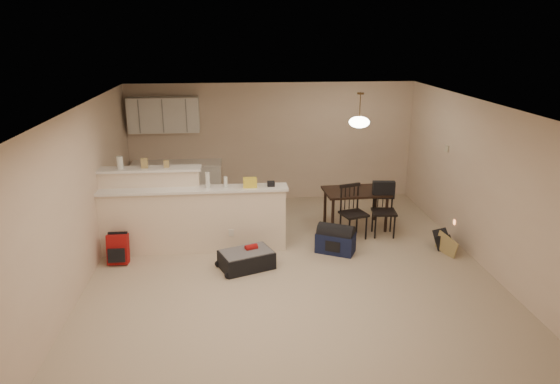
{
  "coord_description": "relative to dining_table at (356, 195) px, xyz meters",
  "views": [
    {
      "loc": [
        -0.81,
        -6.85,
        3.52
      ],
      "look_at": [
        -0.1,
        0.7,
        1.05
      ],
      "focal_mm": 32.0,
      "sensor_mm": 36.0,
      "label": 1
    }
  ],
  "objects": [
    {
      "name": "black_daypack",
      "position": [
        1.25,
        -1.06,
        -0.49
      ],
      "size": [
        0.3,
        0.37,
        0.28
      ],
      "primitive_type": "cube",
      "rotation": [
        0.0,
        0.0,
        1.31
      ],
      "color": "black",
      "rests_on": "ground"
    },
    {
      "name": "bottle_a",
      "position": [
        -2.64,
        -0.77,
        0.59
      ],
      "size": [
        0.07,
        0.07,
        0.26
      ],
      "primitive_type": "cylinder",
      "color": "silver",
      "rests_on": "breakfast_bar"
    },
    {
      "name": "breakfast_bar",
      "position": [
        -3.15,
        -0.69,
        -0.02
      ],
      "size": [
        3.08,
        0.58,
        1.39
      ],
      "color": "beige",
      "rests_on": "ground"
    },
    {
      "name": "upper_cabinets",
      "position": [
        -3.59,
        1.65,
        1.27
      ],
      "size": [
        1.4,
        0.34,
        0.7
      ],
      "primitive_type": "cube",
      "color": "white",
      "rests_on": "room"
    },
    {
      "name": "cereal_box",
      "position": [
        -3.65,
        -0.55,
        0.84
      ],
      "size": [
        0.1,
        0.07,
        0.16
      ],
      "primitive_type": "cube",
      "color": "tan",
      "rests_on": "breakfast_bar"
    },
    {
      "name": "thermostat",
      "position": [
        1.59,
        -0.12,
        0.87
      ],
      "size": [
        0.02,
        0.12,
        0.12
      ],
      "primitive_type": "cube",
      "color": "beige",
      "rests_on": "room"
    },
    {
      "name": "navy_duffel",
      "position": [
        -0.58,
        -1.06,
        -0.46
      ],
      "size": [
        0.7,
        0.58,
        0.34
      ],
      "primitive_type": "cube",
      "rotation": [
        0.0,
        0.0,
        -0.47
      ],
      "color": "#131B3D",
      "rests_on": "ground"
    },
    {
      "name": "bottle_b",
      "position": [
        -2.35,
        -0.77,
        0.55
      ],
      "size": [
        0.06,
        0.06,
        0.18
      ],
      "primitive_type": "cylinder",
      "color": "silver",
      "rests_on": "breakfast_bar"
    },
    {
      "name": "pendant_lamp",
      "position": [
        0.0,
        -0.0,
        1.36
      ],
      "size": [
        0.36,
        0.36,
        0.62
      ],
      "color": "brown",
      "rests_on": "room"
    },
    {
      "name": "red_backpack",
      "position": [
        -4.07,
        -1.14,
        -0.39
      ],
      "size": [
        0.32,
        0.2,
        0.47
      ],
      "primitive_type": "cube",
      "rotation": [
        0.0,
        0.0,
        -0.02
      ],
      "color": "#A01212",
      "rests_on": "ground"
    },
    {
      "name": "dining_table",
      "position": [
        0.0,
        0.0,
        0.0
      ],
      "size": [
        1.18,
        0.82,
        0.72
      ],
      "rotation": [
        0.0,
        0.0,
        0.05
      ],
      "color": "black",
      "rests_on": "ground"
    },
    {
      "name": "kitchen_counter",
      "position": [
        -3.39,
        1.52,
        -0.18
      ],
      "size": [
        1.8,
        0.6,
        0.9
      ],
      "primitive_type": "cube",
      "color": "white",
      "rests_on": "ground"
    },
    {
      "name": "pouch",
      "position": [
        -1.62,
        -0.77,
        0.5
      ],
      "size": [
        0.12,
        0.1,
        0.08
      ],
      "primitive_type": "cube",
      "color": "tan",
      "rests_on": "breakfast_bar"
    },
    {
      "name": "dining_chair_far",
      "position": [
        0.42,
        -0.43,
        -0.16
      ],
      "size": [
        0.45,
        0.43,
        0.94
      ],
      "primitive_type": null,
      "rotation": [
        0.0,
        0.0,
        -0.11
      ],
      "color": "black",
      "rests_on": "ground"
    },
    {
      "name": "suitcase",
      "position": [
        -2.06,
        -1.5,
        -0.5
      ],
      "size": [
        0.91,
        0.76,
        0.27
      ],
      "primitive_type": "cube",
      "rotation": [
        0.0,
        0.0,
        0.36
      ],
      "color": "black",
      "rests_on": "ground"
    },
    {
      "name": "bag_lump",
      "position": [
        -1.96,
        -0.77,
        0.53
      ],
      "size": [
        0.22,
        0.18,
        0.14
      ],
      "primitive_type": "cube",
      "color": "tan",
      "rests_on": "breakfast_bar"
    },
    {
      "name": "cardboard_sheet",
      "position": [
        1.22,
        -1.32,
        -0.47
      ],
      "size": [
        0.18,
        0.4,
        0.33
      ],
      "primitive_type": "cube",
      "rotation": [
        0.0,
        0.0,
        1.95
      ],
      "color": "tan",
      "rests_on": "ground"
    },
    {
      "name": "jar",
      "position": [
        -4.04,
        -0.55,
        0.86
      ],
      "size": [
        0.1,
        0.1,
        0.2
      ],
      "primitive_type": "cylinder",
      "color": "silver",
      "rests_on": "breakfast_bar"
    },
    {
      "name": "small_box",
      "position": [
        -3.31,
        -0.55,
        0.82
      ],
      "size": [
        0.08,
        0.06,
        0.12
      ],
      "primitive_type": "cube",
      "color": "tan",
      "rests_on": "breakfast_bar"
    },
    {
      "name": "room",
      "position": [
        -1.39,
        -1.67,
        0.62
      ],
      "size": [
        7.0,
        7.02,
        2.5
      ],
      "color": "#C1AE94",
      "rests_on": "ground"
    },
    {
      "name": "dining_chair_near",
      "position": [
        -0.14,
        -0.49,
        -0.15
      ],
      "size": [
        0.52,
        0.5,
        0.95
      ],
      "primitive_type": null,
      "rotation": [
        0.0,
        0.0,
        0.3
      ],
      "color": "black",
      "rests_on": "ground"
    }
  ]
}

